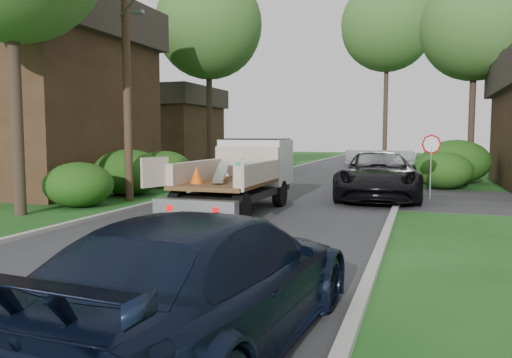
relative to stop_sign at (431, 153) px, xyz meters
The scene contains 20 objects.
ground 10.55m from the stop_sign, 120.02° to the right, with size 120.00×120.00×0.00m, color #154513.
road 5.58m from the stop_sign, 169.11° to the left, with size 8.00×90.00×0.02m, color #28282B.
curb_left 9.51m from the stop_sign, behind, with size 0.20×90.00×0.12m, color #9E9E99.
curb_right 2.27m from the stop_sign, 137.73° to the left, with size 0.20×90.00×0.12m, color #9E9E99.
stop_sign is the anchor object (origin of this frame).
utility_pole 11.91m from the stop_sign, 159.38° to the right, with size 2.42×1.25×10.00m.
house_left_near 17.50m from the stop_sign, behind, with size 9.72×8.64×8.40m.
house_left_far 22.81m from the stop_sign, 145.19° to the left, with size 7.56×7.56×6.00m.
hedge_left_a 12.92m from the stop_sign, 152.24° to the right, with size 2.34×2.34×1.53m, color #18440F.
hedge_left_b 11.99m from the stop_sign, 167.94° to the right, with size 2.86×2.86×1.87m, color #18440F.
hedge_left_c 12.08m from the stop_sign, behind, with size 2.60×2.60×1.70m, color #18440F.
hedge_right_a 4.15m from the stop_sign, 81.47° to the left, with size 2.60×2.60×1.70m, color #18440F.
hedge_right_b 7.15m from the stop_sign, 79.48° to the left, with size 3.38×3.38×2.21m, color #18440F.
tree_left_far 16.65m from the stop_sign, 147.79° to the left, with size 6.40×6.40×12.20m.
tree_right_far 13.08m from the stop_sign, 78.19° to the left, with size 6.00×6.00×11.50m.
tree_left_back 20.89m from the stop_sign, 168.23° to the left, with size 6.00×6.00×12.00m.
tree_center_far 23.15m from the stop_sign, 98.66° to the left, with size 7.20×7.20×14.60m.
flatbed_truck 7.48m from the stop_sign, 141.93° to the right, with size 2.90×6.17×2.34m.
black_pickup 2.15m from the stop_sign, 166.36° to the right, with size 3.01×6.54×1.82m, color black.
navy_suv 15.25m from the stop_sign, 99.83° to the right, with size 2.24×5.52×1.60m, color black.
Camera 1 is at (4.89, -11.10, 2.46)m, focal length 35.00 mm.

